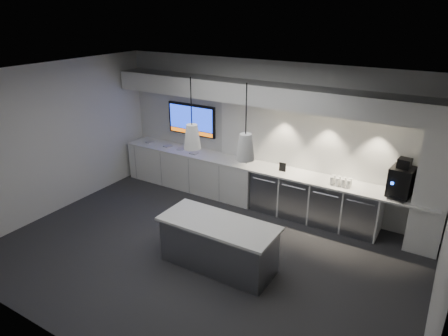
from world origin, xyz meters
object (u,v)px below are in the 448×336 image
Objects in this scene: island at (218,244)px; coffee_machine at (401,181)px; wall_tv at (192,120)px; bin at (176,232)px.

coffee_machine reaches higher than island.
island is (2.31, -2.55, -1.15)m from wall_tv.
bin is 4.03m from coffee_machine.
bin is at bearing -61.10° from wall_tv.
bin is 0.70× the size of coffee_machine.
wall_tv reaches higher than coffee_machine.
bin is (1.33, -2.40, -1.32)m from wall_tv.
island reaches higher than bin.
wall_tv is at bearing -176.50° from coffee_machine.
island is 1.01m from bin.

